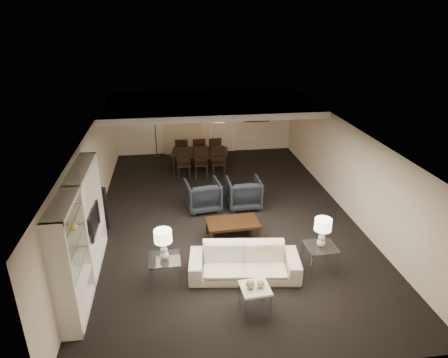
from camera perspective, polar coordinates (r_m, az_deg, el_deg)
floor at (r=11.42m, az=0.00°, el=-5.08°), size 11.00×11.00×0.00m
ceiling at (r=10.48m, az=0.00°, el=7.06°), size 7.00×11.00×0.02m
wall_back at (r=16.08m, az=-2.74°, el=8.13°), size 7.00×0.02×2.50m
wall_front at (r=6.25m, az=7.38°, el=-18.64°), size 7.00×0.02×2.50m
wall_left at (r=11.00m, az=-18.36°, el=-0.27°), size 0.02×11.00×2.50m
wall_right at (r=11.86m, az=17.01°, el=1.59°), size 0.02×11.00×2.50m
ceiling_soffit at (r=13.87m, az=-2.04°, el=10.62°), size 7.00×4.00×0.20m
curtains at (r=15.96m, az=-5.96°, el=7.74°), size 1.50×0.12×2.40m
door at (r=16.18m, az=-0.23°, el=7.52°), size 0.90×0.05×2.10m
painting at (r=16.28m, az=4.73°, el=9.36°), size 0.95×0.04×0.65m
media_unit at (r=8.71m, az=-19.75°, el=-7.40°), size 0.38×3.40×2.35m
pendant_light at (r=14.02m, az=-0.78°, el=8.74°), size 0.52×0.52×0.24m
sofa at (r=8.83m, az=2.92°, el=-11.80°), size 2.47×1.21×0.69m
coffee_table at (r=10.22m, az=1.24°, el=-7.24°), size 1.34×0.82×0.47m
armchair_left at (r=11.55m, az=-3.03°, el=-2.33°), size 1.06×1.09×0.88m
armchair_right at (r=11.70m, az=2.83°, el=-1.98°), size 0.96×0.98×0.88m
side_table_left at (r=8.74m, az=-8.39°, el=-12.80°), size 0.66×0.66×0.61m
side_table_right at (r=9.29m, az=13.47°, el=-10.88°), size 0.67×0.67×0.61m
table_lamp_left at (r=8.39m, az=-8.64°, el=-9.26°), size 0.41×0.41×0.67m
table_lamp_right at (r=8.95m, az=13.85°, el=-7.48°), size 0.40×0.40×0.67m
marble_table at (r=8.02m, az=4.42°, el=-16.68°), size 0.58×0.58×0.54m
gold_gourd_a at (r=7.78m, az=3.76°, el=-14.73°), size 0.17×0.17×0.17m
gold_gourd_b at (r=7.82m, az=5.24°, el=-14.64°), size 0.15×0.15×0.15m
television at (r=9.44m, az=-18.61°, el=-5.73°), size 1.00×0.13×0.57m
vase_blue at (r=7.63m, az=-21.54°, el=-12.57°), size 0.17×0.17×0.18m
vase_amber at (r=8.06m, az=-20.83°, el=-6.26°), size 0.17×0.17×0.18m
floor_speaker at (r=10.91m, az=-16.67°, el=-4.06°), size 0.16×0.16×1.18m
dining_table at (r=14.41m, az=-3.47°, el=2.57°), size 2.14×1.38×0.70m
chair_nl at (r=13.71m, az=-5.77°, el=2.16°), size 0.50×0.50×1.04m
chair_nm at (r=13.74m, az=-3.27°, el=2.29°), size 0.51×0.51×1.04m
chair_nr at (r=13.80m, az=-0.78°, el=2.42°), size 0.49×0.49×1.04m
chair_fl at (r=14.93m, az=-6.00°, el=3.92°), size 0.53×0.53×1.04m
chair_fm at (r=14.96m, az=-3.70°, el=4.04°), size 0.53×0.53×1.04m
chair_fr at (r=15.01m, az=-1.41°, el=4.15°), size 0.52×0.52×1.04m
floor_lamp at (r=15.83m, az=-9.76°, el=6.33°), size 0.27×0.27×1.83m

